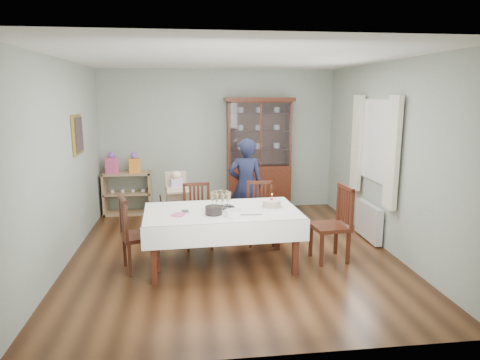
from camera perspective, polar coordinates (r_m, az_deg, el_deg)
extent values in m
plane|color=#593319|center=(6.23, -1.00, -9.66)|extent=(5.00, 5.00, 0.00)
plane|color=#9EAA99|center=(8.35, -2.87, 5.27)|extent=(4.50, 0.00, 4.50)
plane|color=#9EAA99|center=(6.08, -22.67, 2.10)|extent=(0.00, 5.00, 5.00)
plane|color=#9EAA99|center=(6.51, 19.07, 2.93)|extent=(0.00, 5.00, 5.00)
plane|color=white|center=(5.83, -1.10, 15.93)|extent=(5.00, 5.00, 0.00)
cube|color=#482212|center=(5.57, -2.46, -4.44)|extent=(1.95, 1.14, 0.06)
cube|color=white|center=(5.56, -2.46, -4.09)|extent=(2.05, 1.24, 0.01)
cube|color=#482212|center=(8.35, 2.46, -0.98)|extent=(1.20, 0.45, 0.90)
cube|color=white|center=(8.00, 2.75, 6.09)|extent=(1.12, 0.01, 1.16)
cube|color=#482212|center=(8.16, 2.56, 10.69)|extent=(1.30, 0.48, 0.07)
cube|color=tan|center=(8.44, -14.63, -4.23)|extent=(0.90, 0.38, 0.04)
cube|color=tan|center=(8.35, -14.76, -1.71)|extent=(0.90, 0.38, 0.03)
cube|color=tan|center=(8.27, -14.89, 0.85)|extent=(0.90, 0.38, 0.04)
cube|color=tan|center=(8.42, -17.59, -1.77)|extent=(0.04, 0.38, 0.80)
cube|color=tan|center=(8.30, -11.88, -1.65)|extent=(0.04, 0.38, 0.80)
cube|color=gold|center=(6.80, -20.85, 5.69)|extent=(0.04, 0.48, 0.58)
cube|color=white|center=(6.75, 17.84, 4.99)|extent=(0.04, 1.02, 1.22)
cube|color=silver|center=(6.18, 19.67, 3.39)|extent=(0.07, 0.30, 1.55)
cube|color=silver|center=(7.30, 15.33, 4.79)|extent=(0.07, 0.30, 1.55)
cube|color=white|center=(6.96, 16.76, -5.28)|extent=(0.10, 0.80, 0.55)
cube|color=#482212|center=(6.36, -5.59, -5.19)|extent=(0.46, 0.46, 0.05)
cube|color=#482212|center=(6.48, -5.84, -2.54)|extent=(0.40, 0.07, 0.50)
cube|color=#482212|center=(6.49, 2.79, -4.85)|extent=(0.44, 0.44, 0.05)
cube|color=#482212|center=(6.60, 2.64, -2.26)|extent=(0.40, 0.06, 0.49)
cube|color=#482212|center=(5.68, -13.14, -7.26)|extent=(0.55, 0.55, 0.05)
cube|color=#482212|center=(5.57, -15.29, -4.83)|extent=(0.16, 0.41, 0.52)
cube|color=#482212|center=(5.95, 11.88, -6.13)|extent=(0.51, 0.51, 0.05)
cube|color=#482212|center=(5.96, 13.83, -3.34)|extent=(0.09, 0.44, 0.55)
imported|color=black|center=(6.93, 0.76, -0.79)|extent=(0.57, 0.38, 1.55)
cube|color=tan|center=(6.93, -8.39, -1.87)|extent=(0.38, 0.35, 0.24)
cube|color=tan|center=(6.88, -8.44, -0.24)|extent=(0.35, 0.11, 0.28)
cube|color=tan|center=(6.91, -8.41, -1.22)|extent=(0.38, 0.21, 0.03)
cube|color=silver|center=(6.89, -8.43, -0.57)|extent=(0.20, 0.16, 0.18)
sphere|color=beige|center=(6.86, -8.46, 0.58)|extent=(0.15, 0.15, 0.15)
cylinder|color=silver|center=(5.63, -2.59, -3.77)|extent=(0.37, 0.37, 0.01)
torus|color=silver|center=(5.63, -2.59, -3.67)|extent=(0.37, 0.37, 0.01)
cylinder|color=white|center=(5.70, 4.25, -3.60)|extent=(0.28, 0.28, 0.02)
cylinder|color=brown|center=(5.68, 4.26, -3.12)|extent=(0.24, 0.24, 0.09)
cylinder|color=silver|center=(5.67, 4.27, -2.68)|extent=(0.24, 0.24, 0.01)
cylinder|color=#F24C4C|center=(5.66, 4.27, -2.28)|extent=(0.01, 0.01, 0.07)
sphere|color=yellow|center=(5.65, 4.28, -1.90)|extent=(0.02, 0.02, 0.02)
cylinder|color=black|center=(5.36, -3.51, -4.05)|extent=(0.24, 0.24, 0.10)
cylinder|color=white|center=(5.27, -0.93, -4.44)|extent=(0.25, 0.25, 0.08)
cube|color=#E1538E|center=(5.37, -8.18, -4.60)|extent=(0.18, 0.18, 0.02)
cube|color=silver|center=(5.32, 1.31, -4.67)|extent=(0.31, 0.04, 0.01)
cube|color=#E1538E|center=(8.26, -16.71, 1.91)|extent=(0.24, 0.18, 0.29)
sphere|color=#E533B2|center=(8.24, -16.79, 3.24)|extent=(0.12, 0.12, 0.12)
cube|color=orange|center=(8.21, -13.87, 1.90)|extent=(0.22, 0.16, 0.26)
sphere|color=#E533B2|center=(8.18, -13.93, 3.16)|extent=(0.12, 0.12, 0.12)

